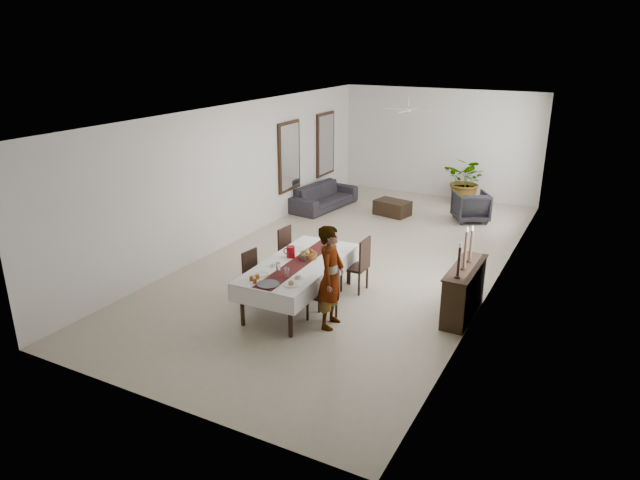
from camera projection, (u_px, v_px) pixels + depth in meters
The scene contains 88 objects.
floor at pixel (355, 258), 12.54m from camera, with size 6.00×12.00×0.00m, color #BDB096.
ceiling at pixel (358, 110), 11.46m from camera, with size 6.00×12.00×0.02m, color white.
wall_back at pixel (439, 143), 17.00m from camera, with size 6.00×0.02×3.20m, color silver.
wall_front at pixel (155, 295), 7.00m from camera, with size 6.00×0.02×3.20m, color silver.
wall_left at pixel (240, 173), 13.32m from camera, with size 0.02×12.00×3.20m, color silver.
wall_right at pixel (502, 206), 10.68m from camera, with size 0.02×12.00×3.20m, color silver.
dining_table_top at pixel (299, 264), 10.19m from camera, with size 1.04×2.50×0.05m, color black.
table_leg_fl at pixel (242, 306), 9.51m from camera, with size 0.07×0.07×0.73m, color black.
table_leg_fr at pixel (290, 317), 9.13m from camera, with size 0.07×0.07×0.73m, color black.
table_leg_bl at pixel (307, 259), 11.52m from camera, with size 0.07×0.07×0.73m, color black.
table_leg_br at pixel (349, 266), 11.14m from camera, with size 0.07×0.07×0.73m, color black.
tablecloth_top at pixel (299, 263), 10.18m from camera, with size 1.23×2.69×0.01m, color white.
tablecloth_drape_left at pixel (270, 265), 10.49m from camera, with size 0.01×2.69×0.31m, color white.
tablecloth_drape_right at pixel (330, 276), 9.98m from camera, with size 0.01×2.69×0.31m, color white.
tablecloth_drape_near at pixel (260, 300), 9.10m from camera, with size 1.23×0.01×0.31m, color white.
tablecloth_drape_far at pixel (331, 247), 11.37m from camera, with size 1.23×0.01×0.31m, color white.
table_runner at pixel (299, 262), 10.18m from camera, with size 0.36×2.61×0.00m, color maroon.
red_pitcher at pixel (291, 252), 10.39m from camera, with size 0.16×0.16×0.21m, color maroon.
pitcher_handle at pixel (286, 251), 10.42m from camera, with size 0.13×0.13×0.02m, color maroon.
wine_glass_near at pixel (287, 272), 9.53m from camera, with size 0.07×0.07×0.18m, color white.
wine_glass_mid at pixel (278, 268), 9.71m from camera, with size 0.07×0.07×0.18m, color white.
wine_glass_far at pixel (303, 257), 10.17m from camera, with size 0.07×0.07×0.18m, color silver.
teacup_right at pixel (298, 276), 9.51m from camera, with size 0.09×0.09×0.06m, color white.
saucer_right at pixel (298, 278), 9.52m from camera, with size 0.16×0.16×0.01m, color silver.
teacup_left at pixel (274, 265), 9.99m from camera, with size 0.09×0.09×0.06m, color white.
saucer_left at pixel (274, 266), 10.00m from camera, with size 0.16×0.16×0.01m, color white.
plate_near_right at pixel (291, 285), 9.24m from camera, with size 0.25×0.25×0.02m, color white.
bread_near_right at pixel (291, 283), 9.23m from camera, with size 0.09×0.09×0.09m, color tan.
plate_near_left at pixel (261, 274), 9.65m from camera, with size 0.25×0.25×0.02m, color silver.
plate_far_left at pixel (298, 249), 10.80m from camera, with size 0.25×0.25×0.02m, color white.
serving_tray at pixel (268, 284), 9.25m from camera, with size 0.38×0.38×0.02m, color #39383D.
jam_jar_a at pixel (255, 281), 9.31m from camera, with size 0.07×0.07×0.08m, color #924715.
jam_jar_b at pixel (251, 278), 9.40m from camera, with size 0.07×0.07×0.08m, color #914115.
jam_jar_c at pixel (257, 277), 9.47m from camera, with size 0.07×0.07×0.08m, color #976816.
fruit_basket at pixel (309, 255), 10.36m from camera, with size 0.31×0.31×0.10m, color brown.
fruit_red at pixel (311, 251), 10.34m from camera, with size 0.09×0.09×0.09m, color #A32A10.
fruit_green at pixel (307, 250), 10.38m from camera, with size 0.08×0.08×0.08m, color olive.
fruit_yellow at pixel (307, 252), 10.29m from camera, with size 0.09×0.09×0.09m, color yellow.
chair_right_near_seat at pixel (322, 295), 9.69m from camera, with size 0.44×0.44×0.05m, color black.
chair_right_near_leg_fl at pixel (325, 314), 9.54m from camera, with size 0.04×0.04×0.43m, color black.
chair_right_near_leg_fr at pixel (336, 306), 9.82m from camera, with size 0.04×0.04×0.43m, color black.
chair_right_near_leg_bl at pixel (308, 309), 9.72m from camera, with size 0.04×0.04×0.43m, color black.
chair_right_near_leg_br at pixel (319, 301), 10.00m from camera, with size 0.04×0.04×0.43m, color black.
chair_right_near_back at pixel (332, 281), 9.49m from camera, with size 0.44×0.04×0.55m, color black.
chair_right_far_seat at pixel (355, 267), 10.82m from camera, with size 0.45×0.45×0.05m, color black.
chair_right_far_leg_fl at pixel (359, 284), 10.67m from camera, with size 0.05×0.05×0.45m, color black.
chair_right_far_leg_fr at pixel (367, 278), 10.97m from camera, with size 0.05×0.05×0.45m, color black.
chair_right_far_leg_bl at pixel (341, 281), 10.83m from camera, with size 0.05×0.05×0.45m, color black.
chair_right_far_leg_br at pixel (350, 274), 11.14m from camera, with size 0.05×0.05×0.45m, color black.
chair_right_far_back at pixel (365, 254), 10.62m from camera, with size 0.45×0.04×0.58m, color black.
chair_left_near_seat at pixel (258, 279), 10.43m from camera, with size 0.40×0.40×0.04m, color black.
chair_left_near_leg_fl at pixel (257, 285), 10.71m from camera, with size 0.04×0.04×0.39m, color black.
chair_left_near_leg_fr at pixel (246, 291), 10.47m from camera, with size 0.04×0.04×0.39m, color black.
chair_left_near_leg_bl at pixel (270, 289), 10.54m from camera, with size 0.04×0.04×0.39m, color black.
chair_left_near_leg_br at pixel (259, 295), 10.29m from camera, with size 0.04×0.04×0.39m, color black.
chair_left_near_back at pixel (250, 263), 10.44m from camera, with size 0.40×0.04×0.50m, color black.
chair_left_far_seat at pixel (293, 256), 11.46m from camera, with size 0.43×0.43×0.05m, color black.
chair_left_far_leg_fl at pixel (291, 262), 11.77m from camera, with size 0.04×0.04×0.42m, color black.
chair_left_far_leg_fr at pixel (281, 267), 11.49m from camera, with size 0.04×0.04×0.42m, color black.
chair_left_far_leg_bl at pixel (305, 265), 11.59m from camera, with size 0.04×0.04×0.42m, color black.
chair_left_far_leg_br at pixel (295, 271), 11.31m from camera, with size 0.04×0.04×0.42m, color black.
chair_left_far_back at pixel (285, 240), 11.46m from camera, with size 0.43×0.04×0.54m, color black.
woman at pixel (331, 277), 9.33m from camera, with size 0.64×0.42×1.76m, color gray.
sideboard_body at pixel (464, 292), 9.83m from camera, with size 0.39×1.47×0.88m, color black.
sideboard_top at pixel (466, 267), 9.68m from camera, with size 0.43×1.53×0.03m, color black.
candlestick_near_base at pixel (458, 277), 9.22m from camera, with size 0.10×0.10×0.03m, color black.
candlestick_near_shaft at pixel (459, 262), 9.13m from camera, with size 0.05×0.05×0.49m, color black.
candlestick_near_candle at pixel (460, 245), 9.04m from camera, with size 0.04×0.04×0.08m, color silver.
candlestick_mid_base at pixel (464, 269), 9.55m from camera, with size 0.10×0.10×0.03m, color black.
candlestick_mid_shaft at pixel (465, 250), 9.43m from camera, with size 0.05×0.05×0.64m, color black.
candlestick_mid_candle at pixel (467, 230), 9.31m from camera, with size 0.04×0.04×0.08m, color beige.
candlestick_far_base at pixel (470, 261), 9.87m from camera, with size 0.10×0.10×0.03m, color black.
candlestick_far_shaft at pixel (471, 246), 9.78m from camera, with size 0.05×0.05×0.54m, color black.
candlestick_far_candle at pixel (473, 229), 9.68m from camera, with size 0.04×0.04×0.08m, color #F0E5D0.
sofa at pixel (324, 196), 16.17m from camera, with size 2.25×0.88×0.66m, color #2B282E.
armchair at pixel (471, 207), 14.97m from camera, with size 0.84×0.86×0.79m, color #26252A.
coffee_table at pixel (392, 208), 15.53m from camera, with size 0.91×0.60×0.40m, color black.
potted_plant at pixel (467, 181), 16.42m from camera, with size 1.24×1.08×1.38m, color #235321.
mirror_frame_near at pixel (289, 157), 15.14m from camera, with size 0.06×1.05×1.85m, color black.
mirror_glass_near at pixel (290, 157), 15.12m from camera, with size 0.01×0.90×1.70m, color silver.
mirror_frame_far at pixel (325, 144), 16.89m from camera, with size 0.06×1.05×1.85m, color black.
mirror_glass_far at pixel (326, 144), 16.87m from camera, with size 0.01×0.90×1.70m, color silver.
fan_rod at pixel (408, 102), 14.00m from camera, with size 0.04×0.04×0.20m, color silver.
fan_hub at pixel (408, 110), 14.06m from camera, with size 0.16×0.16×0.08m, color silver.
fan_blade_n at pixel (412, 108), 14.36m from camera, with size 0.10×0.55×0.01m, color silver.
fan_blade_s at pixel (403, 111), 13.77m from camera, with size 0.10×0.55×0.01m, color white.
fan_blade_e at pixel (421, 111), 13.91m from camera, with size 0.55×0.10×0.01m, color silver.
fan_blade_w at pixel (394, 109), 14.22m from camera, with size 0.55×0.10×0.01m, color white.
Camera 1 is at (4.77, -10.69, 4.58)m, focal length 32.00 mm.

